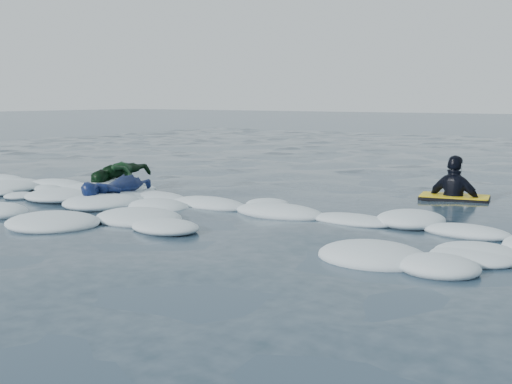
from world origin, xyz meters
TOP-DOWN VIEW (x-y plane):
  - ground at (0.00, 0.00)m, footprint 120.00×120.00m
  - foam_band at (0.00, 1.03)m, footprint 12.00×3.10m
  - prone_woman_unit at (-1.50, 1.20)m, footprint 0.74×1.49m
  - prone_child_unit at (-2.22, 2.01)m, footprint 0.74×1.33m
  - waiting_rider_unit at (2.80, 4.19)m, footprint 1.13×0.76m

SIDE VIEW (x-z plane):
  - waiting_rider_unit at x=2.80m, z-range -0.84..0.71m
  - ground at x=0.00m, z-range 0.00..0.00m
  - foam_band at x=0.00m, z-range -0.15..0.15m
  - prone_woman_unit at x=-1.50m, z-range 0.00..0.37m
  - prone_child_unit at x=-2.22m, z-range 0.01..0.50m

